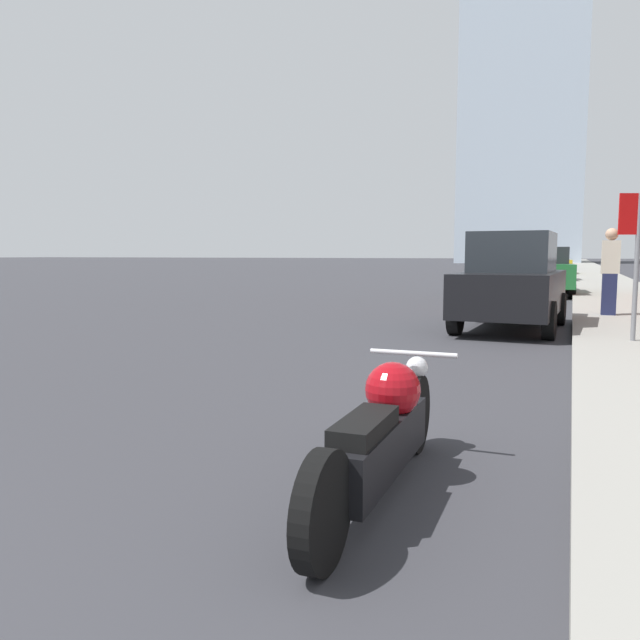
# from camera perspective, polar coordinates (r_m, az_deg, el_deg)

# --- Properties ---
(sidewalk) EXTENTS (2.84, 240.00, 0.15)m
(sidewalk) POSITION_cam_1_polar(r_m,az_deg,el_deg) (39.64, 24.15, 3.57)
(sidewalk) COLOR gray
(sidewalk) RESTS_ON ground_plane
(distant_tower) EXTENTS (18.05, 18.05, 69.31)m
(distant_tower) POSITION_cam_1_polar(r_m,az_deg,el_deg) (110.80, 18.44, 23.23)
(distant_tower) COLOR silver
(distant_tower) RESTS_ON ground_plane
(motorcycle) EXTENTS (0.62, 2.42, 0.77)m
(motorcycle) POSITION_cam_1_polar(r_m,az_deg,el_deg) (3.80, 5.72, -10.29)
(motorcycle) COLOR black
(motorcycle) RESTS_ON ground_plane
(parked_car_black) EXTENTS (1.93, 4.00, 1.84)m
(parked_car_black) POSITION_cam_1_polar(r_m,az_deg,el_deg) (12.36, 17.15, 3.30)
(parked_car_black) COLOR black
(parked_car_black) RESTS_ON ground_plane
(parked_car_green) EXTENTS (2.17, 4.27, 1.67)m
(parked_car_green) POSITION_cam_1_polar(r_m,az_deg,el_deg) (22.78, 19.68, 4.23)
(parked_car_green) COLOR #1E6B33
(parked_car_green) RESTS_ON ground_plane
(parked_car_white) EXTENTS (1.99, 4.62, 1.63)m
(parked_car_white) POSITION_cam_1_polar(r_m,az_deg,el_deg) (33.75, 20.37, 4.63)
(parked_car_white) COLOR silver
(parked_car_white) RESTS_ON ground_plane
(parked_car_yellow) EXTENTS (2.25, 4.62, 1.72)m
(parked_car_yellow) POSITION_cam_1_polar(r_m,az_deg,el_deg) (44.69, 20.65, 4.94)
(parked_car_yellow) COLOR gold
(parked_car_yellow) RESTS_ON ground_plane
(parked_car_blue) EXTENTS (1.90, 4.40, 1.53)m
(parked_car_blue) POSITION_cam_1_polar(r_m,az_deg,el_deg) (57.29, 21.02, 5.01)
(parked_car_blue) COLOR #1E3899
(parked_car_blue) RESTS_ON ground_plane
(stop_sign) EXTENTS (0.57, 0.26, 2.17)m
(stop_sign) POSITION_cam_1_polar(r_m,az_deg,el_deg) (10.35, 27.07, 6.47)
(stop_sign) COLOR slate
(stop_sign) RESTS_ON sidewalk
(pedestrian) EXTENTS (0.36, 0.26, 1.83)m
(pedestrian) POSITION_cam_1_polar(r_m,az_deg,el_deg) (14.51, 25.00, 4.18)
(pedestrian) COLOR #1E2347
(pedestrian) RESTS_ON sidewalk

